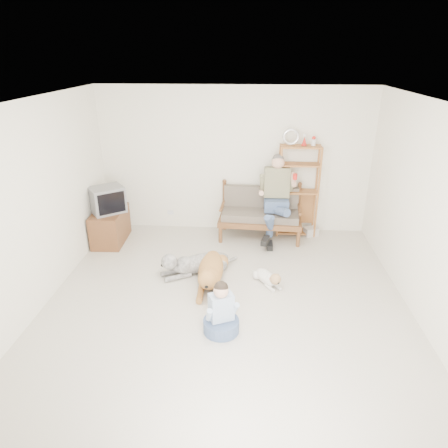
# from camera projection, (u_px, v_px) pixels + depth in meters

# --- Properties ---
(floor) EXTENTS (5.50, 5.50, 0.00)m
(floor) POSITION_uv_depth(u_px,v_px,m) (225.00, 310.00, 5.41)
(floor) COLOR silver
(floor) RESTS_ON ground
(ceiling) EXTENTS (5.50, 5.50, 0.00)m
(ceiling) POSITION_uv_depth(u_px,v_px,m) (226.00, 104.00, 4.34)
(ceiling) COLOR white
(ceiling) RESTS_ON ground
(wall_back) EXTENTS (5.00, 0.00, 5.00)m
(wall_back) POSITION_uv_depth(u_px,v_px,m) (234.00, 161.00, 7.39)
(wall_back) COLOR white
(wall_back) RESTS_ON ground
(wall_front) EXTENTS (5.00, 0.00, 5.00)m
(wall_front) POSITION_uv_depth(u_px,v_px,m) (198.00, 396.00, 2.36)
(wall_front) COLOR white
(wall_front) RESTS_ON ground
(wall_left) EXTENTS (0.00, 5.50, 5.50)m
(wall_left) POSITION_uv_depth(u_px,v_px,m) (28.00, 213.00, 5.02)
(wall_left) COLOR white
(wall_left) RESTS_ON ground
(wall_right) EXTENTS (0.00, 5.50, 5.50)m
(wall_right) POSITION_uv_depth(u_px,v_px,m) (436.00, 223.00, 4.73)
(wall_right) COLOR white
(wall_right) RESTS_ON ground
(loveseat) EXTENTS (1.54, 0.79, 0.95)m
(loveseat) POSITION_uv_depth(u_px,v_px,m) (260.00, 212.00, 7.39)
(loveseat) COLOR brown
(loveseat) RESTS_ON ground
(man) EXTENTS (0.60, 0.85, 1.38)m
(man) POSITION_uv_depth(u_px,v_px,m) (275.00, 204.00, 7.10)
(man) COLOR #516295
(man) RESTS_ON loveseat
(etagere) EXTENTS (0.76, 0.33, 2.00)m
(etagere) POSITION_uv_depth(u_px,v_px,m) (298.00, 190.00, 7.33)
(etagere) COLOR #A06132
(etagere) RESTS_ON ground
(book_stack) EXTENTS (0.30, 0.26, 0.16)m
(book_stack) POSITION_uv_depth(u_px,v_px,m) (311.00, 231.00, 7.57)
(book_stack) COLOR silver
(book_stack) RESTS_ON ground
(tv_stand) EXTENTS (0.52, 0.91, 0.60)m
(tv_stand) POSITION_uv_depth(u_px,v_px,m) (110.00, 226.00, 7.26)
(tv_stand) COLOR brown
(tv_stand) RESTS_ON ground
(crt_tv) EXTENTS (0.70, 0.68, 0.46)m
(crt_tv) POSITION_uv_depth(u_px,v_px,m) (107.00, 200.00, 7.00)
(crt_tv) COLOR slate
(crt_tv) RESTS_ON tv_stand
(wall_outlet) EXTENTS (0.12, 0.02, 0.08)m
(wall_outlet) POSITION_uv_depth(u_px,v_px,m) (171.00, 212.00, 7.87)
(wall_outlet) COLOR silver
(wall_outlet) RESTS_ON ground
(golden_retriever) EXTENTS (0.38, 1.52, 0.46)m
(golden_retriever) POSITION_uv_depth(u_px,v_px,m) (210.00, 272.00, 5.97)
(golden_retriever) COLOR #B97F40
(golden_retriever) RESTS_ON ground
(shaggy_dog) EXTENTS (1.22, 0.79, 0.41)m
(shaggy_dog) POSITION_uv_depth(u_px,v_px,m) (194.00, 263.00, 6.26)
(shaggy_dog) COLOR silver
(shaggy_dog) RESTS_ON ground
(terrier) EXTENTS (0.44, 0.61, 0.26)m
(terrier) POSITION_uv_depth(u_px,v_px,m) (268.00, 278.00, 5.96)
(terrier) COLOR white
(terrier) RESTS_ON ground
(child) EXTENTS (0.45, 0.45, 0.71)m
(child) POSITION_uv_depth(u_px,v_px,m) (221.00, 314.00, 4.91)
(child) COLOR #516295
(child) RESTS_ON ground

